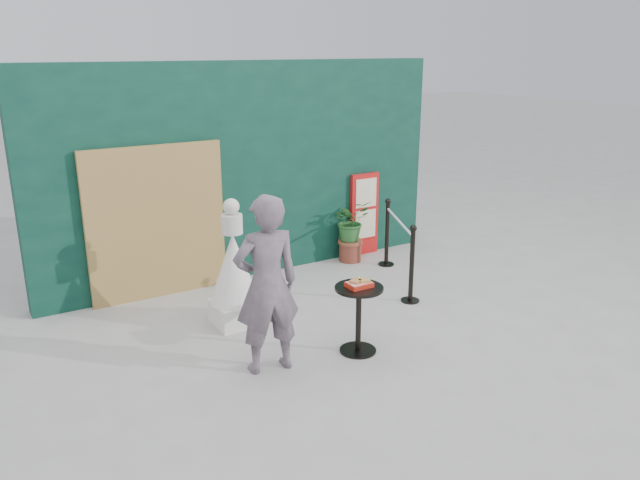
{
  "coord_description": "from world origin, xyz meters",
  "views": [
    {
      "loc": [
        -3.66,
        -4.75,
        3.17
      ],
      "look_at": [
        0.0,
        1.2,
        1.0
      ],
      "focal_mm": 35.0,
      "sensor_mm": 36.0,
      "label": 1
    }
  ],
  "objects": [
    {
      "name": "ground",
      "position": [
        0.0,
        0.0,
        0.0
      ],
      "size": [
        60.0,
        60.0,
        0.0
      ],
      "primitive_type": "plane",
      "color": "#ADAAA5",
      "rests_on": "ground"
    },
    {
      "name": "stanchion_barrier",
      "position": [
        1.58,
        1.69,
        0.49
      ],
      "size": [
        0.84,
        1.54,
        1.03
      ],
      "color": "black",
      "rests_on": "ground"
    },
    {
      "name": "planter",
      "position": [
        1.52,
        2.78,
        0.55
      ],
      "size": [
        0.56,
        0.49,
        0.96
      ],
      "color": "brown",
      "rests_on": "ground"
    },
    {
      "name": "statue",
      "position": [
        -0.93,
        1.6,
        0.63
      ],
      "size": [
        0.6,
        0.6,
        1.54
      ],
      "color": "white",
      "rests_on": "ground"
    },
    {
      "name": "woman",
      "position": [
        -1.1,
        0.42,
        0.92
      ],
      "size": [
        0.72,
        0.52,
        1.84
      ],
      "primitive_type": "imported",
      "rotation": [
        0.0,
        0.0,
        3.03
      ],
      "color": "slate",
      "rests_on": "ground"
    },
    {
      "name": "cafe_table",
      "position": [
        -0.1,
        0.25,
        0.5
      ],
      "size": [
        0.52,
        0.52,
        0.75
      ],
      "color": "black",
      "rests_on": "ground"
    },
    {
      "name": "bamboo_fence",
      "position": [
        -1.4,
        2.94,
        1.0
      ],
      "size": [
        1.8,
        0.08,
        2.0
      ],
      "primitive_type": "cube",
      "color": "tan",
      "rests_on": "ground"
    },
    {
      "name": "menu_board",
      "position": [
        1.9,
        2.95,
        0.65
      ],
      "size": [
        0.5,
        0.07,
        1.3
      ],
      "color": "red",
      "rests_on": "ground"
    },
    {
      "name": "back_wall",
      "position": [
        0.0,
        3.15,
        1.5
      ],
      "size": [
        6.0,
        0.3,
        3.0
      ],
      "primitive_type": "cube",
      "color": "#0A2F25",
      "rests_on": "ground"
    },
    {
      "name": "food_basket",
      "position": [
        -0.1,
        0.25,
        0.79
      ],
      "size": [
        0.26,
        0.19,
        0.11
      ],
      "color": "red",
      "rests_on": "cafe_table"
    }
  ]
}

